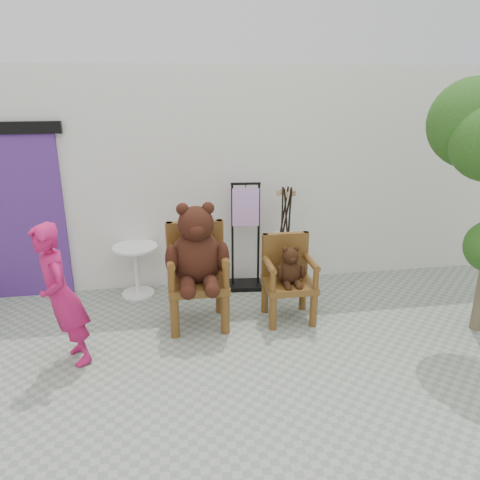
{
  "coord_description": "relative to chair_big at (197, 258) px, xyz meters",
  "views": [
    {
      "loc": [
        -1.07,
        -3.66,
        2.8
      ],
      "look_at": [
        -0.2,
        1.67,
        0.95
      ],
      "focal_mm": 35.0,
      "sensor_mm": 36.0,
      "label": 1
    }
  ],
  "objects": [
    {
      "name": "ground_plane",
      "position": [
        0.75,
        -1.41,
        -0.85
      ],
      "size": [
        60.0,
        60.0,
        0.0
      ],
      "primitive_type": "plane",
      "color": "gray",
      "rests_on": "ground"
    },
    {
      "name": "back_wall",
      "position": [
        0.75,
        1.69,
        0.65
      ],
      "size": [
        9.0,
        1.0,
        3.0
      ],
      "primitive_type": "cube",
      "color": "silver",
      "rests_on": "ground"
    },
    {
      "name": "doorway",
      "position": [
        -2.25,
        1.17,
        0.31
      ],
      "size": [
        1.4,
        0.11,
        2.33
      ],
      "color": "#4F2879",
      "rests_on": "ground"
    },
    {
      "name": "chair_big",
      "position": [
        0.0,
        0.0,
        0.0
      ],
      "size": [
        0.73,
        0.79,
        1.51
      ],
      "color": "#513111",
      "rests_on": "ground"
    },
    {
      "name": "chair_small",
      "position": [
        1.1,
        -0.01,
        -0.25
      ],
      "size": [
        0.59,
        0.55,
        1.04
      ],
      "color": "#513111",
      "rests_on": "ground"
    },
    {
      "name": "person",
      "position": [
        -1.4,
        -0.62,
        -0.09
      ],
      "size": [
        0.56,
        0.66,
        1.53
      ],
      "primitive_type": "imported",
      "rotation": [
        0.0,
        0.0,
        -1.15
      ],
      "color": "#B91656",
      "rests_on": "ground"
    },
    {
      "name": "cafe_table",
      "position": [
        -0.76,
        0.94,
        -0.41
      ],
      "size": [
        0.6,
        0.6,
        0.7
      ],
      "rotation": [
        0.0,
        0.0,
        -0.24
      ],
      "color": "white",
      "rests_on": "ground"
    },
    {
      "name": "display_stand",
      "position": [
        0.74,
        0.94,
        -0.27
      ],
      "size": [
        0.48,
        0.39,
        1.51
      ],
      "rotation": [
        0.0,
        0.0,
        -0.1
      ],
      "color": "black",
      "rests_on": "ground"
    },
    {
      "name": "stool_bucket",
      "position": [
        1.27,
        0.83,
        -0.21
      ],
      "size": [
        0.32,
        0.32,
        1.45
      ],
      "rotation": [
        0.0,
        0.0,
        -0.34
      ],
      "color": "white",
      "rests_on": "ground"
    }
  ]
}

